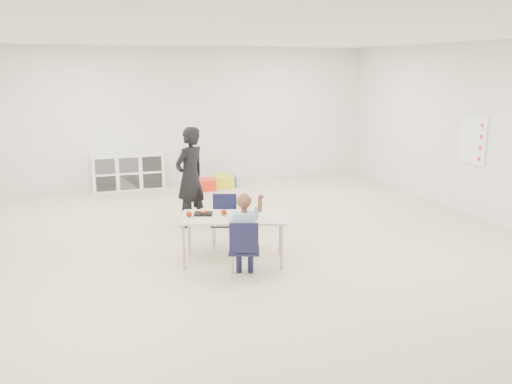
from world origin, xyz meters
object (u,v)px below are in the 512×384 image
object	(u,v)px
chair_near	(244,249)
cubby_shelf	(128,172)
adult	(190,177)
table	(234,239)
child	(244,232)

from	to	relation	value
chair_near	cubby_shelf	world-z (taller)	chair_near
chair_near	adult	bearing A→B (deg)	112.37
table	chair_near	xyz separation A→B (m)	(-0.03, -0.57, 0.06)
chair_near	cubby_shelf	size ratio (longest dim) A/B	0.51
cubby_shelf	adult	bearing A→B (deg)	-77.09
child	adult	xyz separation A→B (m)	(-0.14, 2.31, 0.20)
child	chair_near	bearing A→B (deg)	-71.13
table	child	bearing A→B (deg)	-74.66
table	adult	world-z (taller)	adult
child	cubby_shelf	bearing A→B (deg)	117.65
table	chair_near	bearing A→B (deg)	-74.66
cubby_shelf	adult	size ratio (longest dim) A/B	0.91
table	adult	xyz separation A→B (m)	(-0.18, 1.75, 0.46)
table	child	size ratio (longest dim) A/B	1.28
table	cubby_shelf	bearing A→B (deg)	119.12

